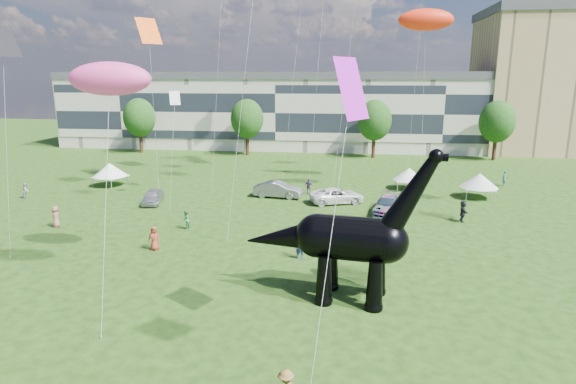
# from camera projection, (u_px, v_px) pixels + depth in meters

# --- Properties ---
(ground) EXTENTS (220.00, 220.00, 0.00)m
(ground) POSITION_uv_depth(u_px,v_px,m) (257.00, 320.00, 25.13)
(ground) COLOR #16330C
(ground) RESTS_ON ground
(terrace_row) EXTENTS (78.00, 11.00, 12.00)m
(terrace_row) POSITION_uv_depth(u_px,v_px,m) (280.00, 113.00, 84.49)
(terrace_row) COLOR beige
(terrace_row) RESTS_ON ground
(apartment_block) EXTENTS (28.00, 18.00, 22.00)m
(apartment_block) POSITION_uv_depth(u_px,v_px,m) (568.00, 85.00, 80.04)
(apartment_block) COLOR tan
(apartment_block) RESTS_ON ground
(tree_far_left) EXTENTS (5.20, 5.20, 9.44)m
(tree_far_left) POSITION_uv_depth(u_px,v_px,m) (139.00, 114.00, 78.57)
(tree_far_left) COLOR #382314
(tree_far_left) RESTS_ON ground
(tree_mid_left) EXTENTS (5.20, 5.20, 9.44)m
(tree_mid_left) POSITION_uv_depth(u_px,v_px,m) (247.00, 116.00, 76.26)
(tree_mid_left) COLOR #382314
(tree_mid_left) RESTS_ON ground
(tree_mid_right) EXTENTS (5.20, 5.20, 9.44)m
(tree_mid_right) POSITION_uv_depth(u_px,v_px,m) (375.00, 117.00, 73.69)
(tree_mid_right) COLOR #382314
(tree_mid_right) RESTS_ON ground
(tree_far_right) EXTENTS (5.20, 5.20, 9.44)m
(tree_far_right) POSITION_uv_depth(u_px,v_px,m) (497.00, 118.00, 71.38)
(tree_far_right) COLOR #382314
(tree_far_right) RESTS_ON ground
(dinosaur_sculpture) EXTENTS (11.25, 3.58, 9.16)m
(dinosaur_sculpture) POSITION_uv_depth(u_px,v_px,m) (344.00, 240.00, 26.92)
(dinosaur_sculpture) COLOR black
(dinosaur_sculpture) RESTS_ON ground
(car_silver) EXTENTS (2.43, 4.40, 1.42)m
(car_silver) POSITION_uv_depth(u_px,v_px,m) (153.00, 197.00, 47.99)
(car_silver) COLOR silver
(car_silver) RESTS_ON ground
(car_grey) EXTENTS (5.20, 2.32, 1.66)m
(car_grey) POSITION_uv_depth(u_px,v_px,m) (278.00, 190.00, 50.34)
(car_grey) COLOR slate
(car_grey) RESTS_ON ground
(car_white) EXTENTS (5.96, 4.15, 1.51)m
(car_white) POSITION_uv_depth(u_px,v_px,m) (337.00, 196.00, 48.11)
(car_white) COLOR white
(car_white) RESTS_ON ground
(car_dark) EXTENTS (3.16, 5.66, 1.55)m
(car_dark) POSITION_uv_depth(u_px,v_px,m) (387.00, 205.00, 44.60)
(car_dark) COLOR #595960
(car_dark) RESTS_ON ground
(gazebo_near) EXTENTS (3.59, 3.59, 2.43)m
(gazebo_near) POSITION_uv_depth(u_px,v_px,m) (409.00, 174.00, 53.83)
(gazebo_near) COLOR silver
(gazebo_near) RESTS_ON ground
(gazebo_far) EXTENTS (4.01, 4.01, 2.64)m
(gazebo_far) POSITION_uv_depth(u_px,v_px,m) (479.00, 181.00, 49.85)
(gazebo_far) COLOR silver
(gazebo_far) RESTS_ON ground
(gazebo_left) EXTENTS (4.77, 4.77, 2.68)m
(gazebo_left) POSITION_uv_depth(u_px,v_px,m) (110.00, 170.00, 55.37)
(gazebo_left) COLOR white
(gazebo_left) RESTS_ON ground
(visitors) EXTENTS (51.72, 42.44, 1.90)m
(visitors) POSITION_uv_depth(u_px,v_px,m) (269.00, 221.00, 39.25)
(visitors) COLOR #9F3727
(visitors) RESTS_ON ground
(kites) EXTENTS (62.86, 48.24, 24.31)m
(kites) POSITION_uv_depth(u_px,v_px,m) (316.00, 5.00, 39.23)
(kites) COLOR #F91210
(kites) RESTS_ON ground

